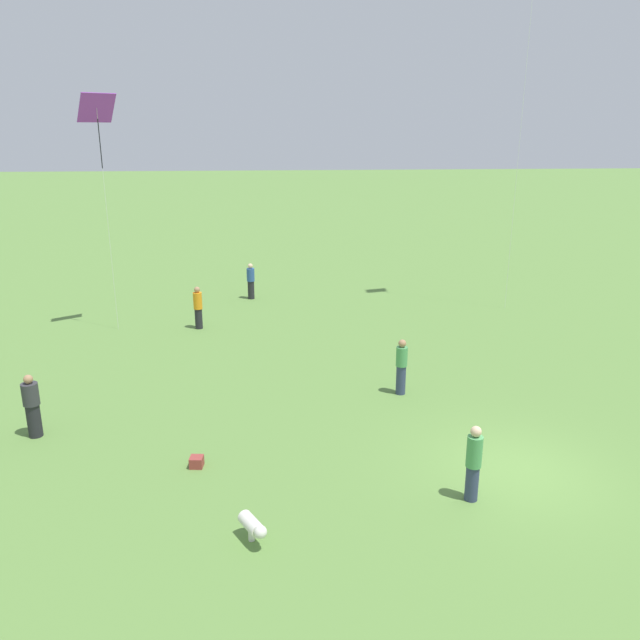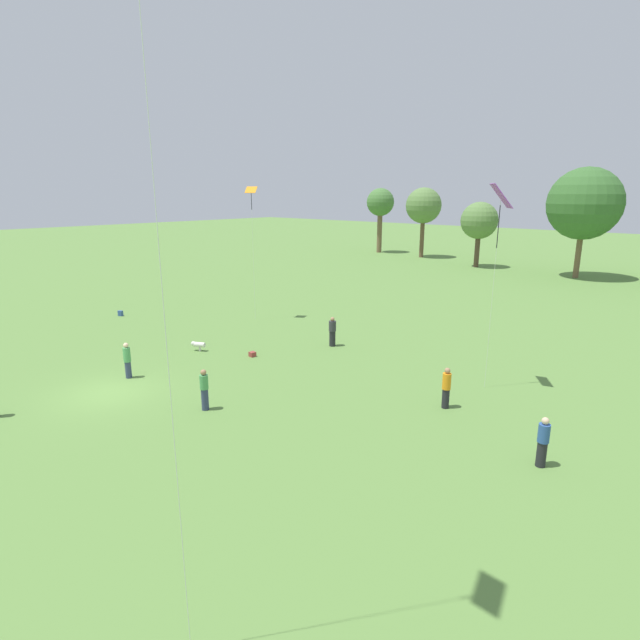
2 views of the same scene
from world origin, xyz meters
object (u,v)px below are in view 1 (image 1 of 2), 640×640
(picnic_bag_2, at_px, (197,462))
(person_5, at_px, (198,308))
(person_4, at_px, (401,367))
(kite_1, at_px, (97,113))
(dog_0, at_px, (253,526))
(person_2, at_px, (251,281))
(person_3, at_px, (473,463))
(person_0, at_px, (32,406))

(picnic_bag_2, bearing_deg, person_5, 4.92)
(picnic_bag_2, bearing_deg, person_4, -56.58)
(kite_1, height_order, dog_0, kite_1)
(person_4, xyz_separation_m, picnic_bag_2, (-3.88, 5.89, -0.76))
(person_2, height_order, person_3, person_3)
(person_2, distance_m, person_4, 12.87)
(person_5, bearing_deg, dog_0, -115.05)
(person_4, bearing_deg, person_5, 134.25)
(person_5, distance_m, kite_1, 8.27)
(person_0, distance_m, person_5, 9.85)
(person_5, xyz_separation_m, dog_0, (-14.31, -2.38, -0.52))
(person_2, relative_size, person_5, 0.98)
(person_2, distance_m, person_3, 18.53)
(person_2, height_order, person_4, person_4)
(person_4, distance_m, dog_0, 8.29)
(person_0, height_order, person_5, person_5)
(person_3, height_order, person_5, person_3)
(person_4, bearing_deg, kite_1, 144.52)
(person_0, xyz_separation_m, person_4, (1.87, -10.33, 0.03))
(dog_0, bearing_deg, person_0, -69.32)
(person_2, relative_size, person_4, 0.98)
(person_2, relative_size, kite_1, 0.19)
(person_2, height_order, kite_1, kite_1)
(dog_0, bearing_deg, picnic_bag_2, -93.68)
(kite_1, relative_size, dog_0, 11.30)
(person_4, relative_size, dog_0, 2.18)
(person_3, height_order, kite_1, kite_1)
(person_4, bearing_deg, picnic_bag_2, -145.32)
(person_3, bearing_deg, kite_1, 71.27)
(person_2, bearing_deg, picnic_bag_2, 33.45)
(person_4, height_order, dog_0, person_4)
(person_2, bearing_deg, person_3, 53.37)
(person_2, bearing_deg, person_0, 15.56)
(person_0, xyz_separation_m, person_5, (9.22, -3.48, 0.03))
(person_3, xyz_separation_m, picnic_bag_2, (1.99, 6.19, -0.77))
(person_0, bearing_deg, person_5, -136.44)
(person_4, height_order, picnic_bag_2, person_4)
(person_2, distance_m, kite_1, 10.29)
(kite_1, bearing_deg, person_2, -128.79)
(person_5, bearing_deg, person_4, -81.48)
(person_5, height_order, picnic_bag_2, person_5)
(dog_0, distance_m, picnic_bag_2, 3.39)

